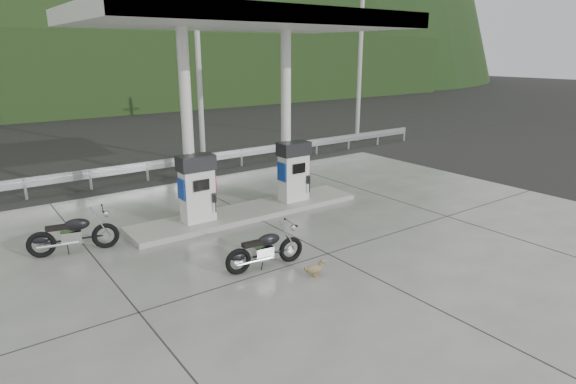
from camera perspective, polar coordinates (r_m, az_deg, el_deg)
ground at (r=12.12m, az=1.64°, el=-5.86°), size 160.00×160.00×0.00m
forecourt_apron at (r=12.11m, az=1.64°, el=-5.82°), size 18.00×14.00×0.02m
pump_island at (r=14.02m, az=-4.60°, el=-2.35°), size 7.00×1.40×0.15m
gas_pump_left at (r=13.01m, az=-10.71°, el=0.42°), size 0.95×0.55×1.80m
gas_pump_right at (r=14.60m, az=0.67°, el=2.45°), size 0.95×0.55×1.80m
canopy_column_left at (r=13.03m, az=-11.85°, el=7.59°), size 0.30×0.30×5.00m
canopy_column_right at (r=14.62m, az=-0.25°, el=8.86°), size 0.30×0.30×5.00m
canopy_roof at (r=13.30m, az=-5.15°, el=19.70°), size 8.50×5.00×0.40m
guardrail at (r=18.62m, az=-13.55°, el=3.91°), size 26.00×0.16×1.42m
road at (r=21.98m, az=-16.99°, el=3.63°), size 60.00×7.00×0.01m
utility_pole_b at (r=20.40m, az=-10.55°, el=14.48°), size 0.22×0.22×8.00m
utility_pole_c at (r=25.63m, az=8.52°, el=14.90°), size 0.22×0.22×8.00m
tree_band at (r=39.50m, az=-26.60°, el=12.41°), size 80.00×6.00×6.00m
forested_hills at (r=69.36m, az=-30.75°, el=10.35°), size 100.00×40.00×140.00m
motorcycle_left at (r=12.33m, az=-24.08°, el=-4.63°), size 1.97×0.98×0.89m
motorcycle_right at (r=10.53m, az=-2.72°, el=-6.86°), size 1.79×0.73×0.83m
duck at (r=10.23m, az=3.12°, el=-9.14°), size 0.46×0.26×0.32m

